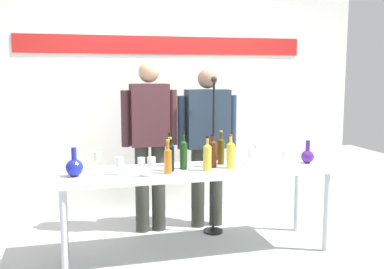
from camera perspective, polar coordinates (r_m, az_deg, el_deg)
name	(u,v)px	position (r m, az deg, el deg)	size (l,w,h in m)	color
ground_plane	(196,252)	(4.28, 0.53, -14.56)	(10.00, 10.00, 0.00)	#ADB2B0
back_wall	(165,84)	(5.29, -3.41, 6.44)	(4.70, 0.11, 3.00)	white
display_table	(196,175)	(4.06, 0.55, -5.18)	(2.43, 0.66, 0.78)	white
decanter_blue_left	(74,167)	(3.87, -14.62, -3.98)	(0.14, 0.14, 0.24)	#1E25AD
decanter_blue_right	(307,156)	(4.43, 14.36, -2.61)	(0.12, 0.12, 0.22)	#4D2185
presenter_left	(150,136)	(4.60, -5.37, -0.22)	(0.57, 0.22, 1.74)	#34352E
presenter_right	(207,137)	(4.74, 1.93, -0.27)	(0.64, 0.22, 1.67)	#34342B
wine_bottle_0	(170,152)	(4.17, -2.84, -2.21)	(0.07, 0.07, 0.31)	black
wine_bottle_1	(213,153)	(4.10, 2.64, -2.29)	(0.07, 0.07, 0.30)	#51250B
wine_bottle_2	(207,156)	(3.96, 1.94, -2.75)	(0.07, 0.07, 0.31)	gold
wine_bottle_3	(221,150)	(4.24, 3.68, -1.97)	(0.06, 0.06, 0.32)	#4A330B
wine_bottle_4	(231,154)	(4.07, 4.90, -2.44)	(0.07, 0.07, 0.31)	gold
wine_bottle_5	(170,156)	(3.94, -2.79, -2.77)	(0.07, 0.07, 0.30)	black
wine_bottle_6	(168,159)	(3.85, -3.05, -3.14)	(0.06, 0.06, 0.29)	#CD6319
wine_bottle_7	(184,153)	(4.02, -1.07, -2.41)	(0.07, 0.07, 0.33)	#1B4019
wine_glass_left_0	(119,163)	(3.84, -9.14, -3.52)	(0.07, 0.07, 0.15)	white
wine_glass_left_1	(151,163)	(3.75, -5.15, -3.56)	(0.07, 0.07, 0.16)	white
wine_glass_left_2	(97,157)	(4.11, -11.87, -2.74)	(0.06, 0.06, 0.15)	white
wine_glass_left_3	(141,163)	(3.76, -6.41, -3.57)	(0.06, 0.06, 0.16)	white
wine_glass_right_0	(252,153)	(4.29, 7.56, -2.36)	(0.07, 0.07, 0.14)	white
wine_glass_right_1	(284,156)	(4.18, 11.57, -2.70)	(0.07, 0.07, 0.15)	white
wine_glass_right_2	(257,149)	(4.44, 8.15, -1.78)	(0.06, 0.06, 0.17)	white
microphone_stand	(213,181)	(4.61, 2.70, -5.89)	(0.20, 0.20, 1.59)	black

